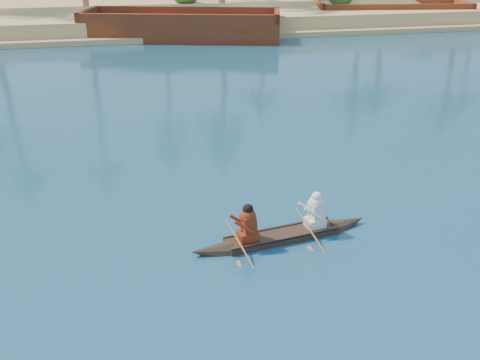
{
  "coord_description": "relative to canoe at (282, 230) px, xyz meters",
  "views": [
    {
      "loc": [
        -3.09,
        -14.38,
        6.47
      ],
      "look_at": [
        -0.48,
        -2.45,
        0.9
      ],
      "focal_mm": 40.0,
      "sensor_mm": 36.0,
      "label": 1
    }
  ],
  "objects": [
    {
      "name": "ground",
      "position": [
        -0.19,
        4.0,
        -0.24
      ],
      "size": [
        160.0,
        160.0,
        0.0
      ],
      "primitive_type": "plane",
      "color": "#0C384E",
      "rests_on": "ground"
    },
    {
      "name": "barge_right",
      "position": [
        18.35,
        31.0,
        0.47
      ],
      "size": [
        12.6,
        5.97,
        2.02
      ],
      "rotation": [
        0.0,
        0.0,
        -0.16
      ],
      "color": "maroon",
      "rests_on": "ground"
    },
    {
      "name": "shrub_cluster",
      "position": [
        -0.19,
        35.5,
        0.96
      ],
      "size": [
        100.0,
        6.0,
        2.4
      ],
      "primitive_type": null,
      "color": "#1D3915",
      "rests_on": "ground"
    },
    {
      "name": "canoe",
      "position": [
        0.0,
        0.0,
        0.0
      ],
      "size": [
        4.49,
        1.26,
        1.23
      ],
      "rotation": [
        0.0,
        0.0,
        0.15
      ],
      "color": "#31241B",
      "rests_on": "ground"
    },
    {
      "name": "barge_mid",
      "position": [
        0.92,
        27.54,
        0.55
      ],
      "size": [
        14.12,
        7.92,
        2.24
      ],
      "rotation": [
        0.0,
        0.0,
        -0.27
      ],
      "color": "maroon",
      "rests_on": "ground"
    }
  ]
}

